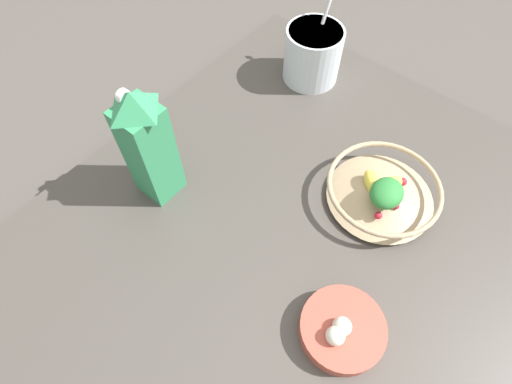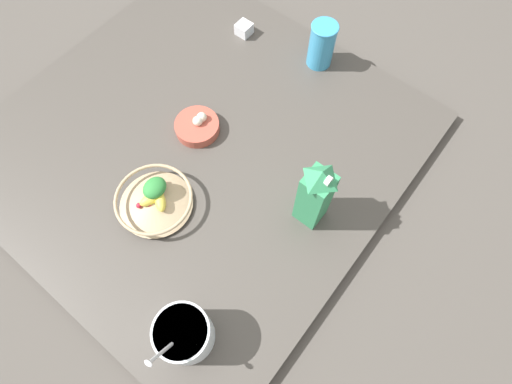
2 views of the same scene
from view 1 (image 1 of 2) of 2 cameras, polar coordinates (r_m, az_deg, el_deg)
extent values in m
plane|color=#4C4742|center=(0.76, 11.15, -17.21)|extent=(6.00, 6.00, 0.00)
cube|color=#47423D|center=(0.74, 11.38, -16.85)|extent=(1.20, 1.20, 0.03)
cylinder|color=tan|center=(0.83, 17.13, -0.85)|extent=(0.12, 0.12, 0.01)
cone|color=tan|center=(0.81, 17.55, 0.03)|extent=(0.21, 0.21, 0.04)
torus|color=tan|center=(0.80, 17.89, 0.75)|extent=(0.22, 0.22, 0.01)
ellipsoid|color=#EFD64C|center=(0.80, 18.20, 0.68)|extent=(0.08, 0.05, 0.03)
ellipsoid|color=#EFD64C|center=(0.80, 16.38, 1.19)|extent=(0.06, 0.07, 0.03)
cylinder|color=orange|center=(0.80, 17.82, 0.03)|extent=(0.02, 0.05, 0.02)
sphere|color=red|center=(0.80, 17.71, -0.76)|extent=(0.02, 0.02, 0.02)
sphere|color=red|center=(0.77, 17.06, -3.22)|extent=(0.01, 0.01, 0.01)
sphere|color=red|center=(0.82, 18.34, 1.15)|extent=(0.02, 0.02, 0.02)
sphere|color=red|center=(0.79, 19.33, -1.89)|extent=(0.01, 0.01, 0.01)
sphere|color=red|center=(0.80, 17.78, 0.28)|extent=(0.02, 0.02, 0.02)
sphere|color=red|center=(0.83, 20.22, 1.38)|extent=(0.02, 0.02, 0.02)
ellipsoid|color=#2D7F38|center=(0.77, 18.16, -0.15)|extent=(0.07, 0.06, 0.04)
cube|color=#338C59|center=(0.76, -14.85, 5.41)|extent=(0.07, 0.07, 0.22)
pyramid|color=#338C59|center=(0.66, -17.32, 12.23)|extent=(0.07, 0.07, 0.04)
cylinder|color=white|center=(0.68, -18.36, 12.79)|extent=(0.03, 0.01, 0.03)
cylinder|color=silver|center=(1.00, 8.08, 18.83)|extent=(0.13, 0.13, 0.13)
cylinder|color=white|center=(0.97, 8.48, 21.26)|extent=(0.12, 0.12, 0.02)
cylinder|color=silver|center=(0.99, 9.84, 23.58)|extent=(0.09, 0.02, 0.15)
cylinder|color=#B24C3D|center=(0.70, 12.17, -18.62)|extent=(0.14, 0.14, 0.03)
sphere|color=silver|center=(0.67, 12.19, -18.26)|extent=(0.03, 0.03, 0.03)
sphere|color=silver|center=(0.67, 11.28, -19.50)|extent=(0.03, 0.03, 0.03)
camera|label=2|loc=(0.95, -12.89, 80.76)|focal=28.00mm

